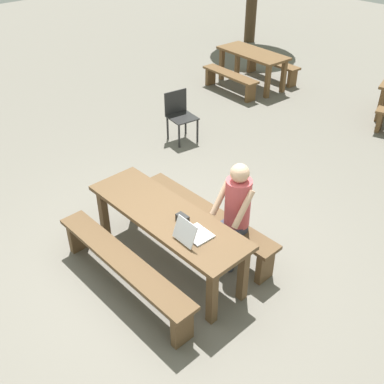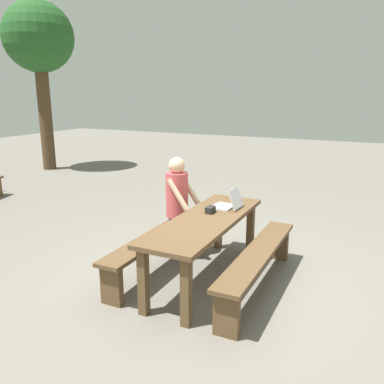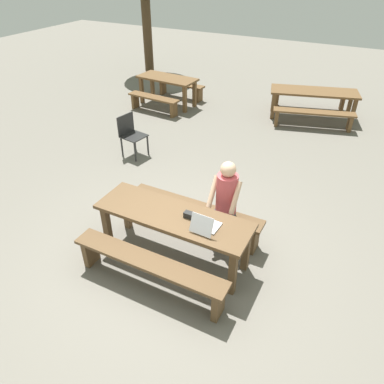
# 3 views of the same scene
# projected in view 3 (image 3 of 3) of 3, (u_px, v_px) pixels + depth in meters

# --- Properties ---
(ground_plane) EXTENTS (30.00, 30.00, 0.00)m
(ground_plane) POSITION_uv_depth(u_px,v_px,m) (174.00, 256.00, 5.17)
(ground_plane) COLOR slate
(picnic_table_front) EXTENTS (2.14, 0.67, 0.75)m
(picnic_table_front) POSITION_uv_depth(u_px,v_px,m) (173.00, 221.00, 4.81)
(picnic_table_front) COLOR brown
(picnic_table_front) RESTS_ON ground
(bench_near) EXTENTS (2.11, 0.30, 0.47)m
(bench_near) POSITION_uv_depth(u_px,v_px,m) (149.00, 266.00, 4.50)
(bench_near) COLOR brown
(bench_near) RESTS_ON ground
(bench_far) EXTENTS (2.11, 0.30, 0.47)m
(bench_far) POSITION_uv_depth(u_px,v_px,m) (195.00, 212.00, 5.43)
(bench_far) COLOR brown
(bench_far) RESTS_ON ground
(laptop) EXTENTS (0.31, 0.36, 0.26)m
(laptop) POSITION_uv_depth(u_px,v_px,m) (205.00, 225.00, 4.46)
(laptop) COLOR silver
(laptop) RESTS_ON picnic_table_front
(small_pouch) EXTENTS (0.14, 0.08, 0.08)m
(small_pouch) POSITION_uv_depth(u_px,v_px,m) (189.00, 215.00, 4.67)
(small_pouch) COLOR black
(small_pouch) RESTS_ON picnic_table_front
(person_seated) EXTENTS (0.40, 0.40, 1.34)m
(person_seated) POSITION_uv_depth(u_px,v_px,m) (225.00, 199.00, 4.98)
(person_seated) COLOR #333847
(person_seated) RESTS_ON ground
(plastic_chair) EXTENTS (0.51, 0.51, 0.86)m
(plastic_chair) POSITION_uv_depth(u_px,v_px,m) (131.00, 134.00, 7.45)
(plastic_chair) COLOR #262626
(plastic_chair) RESTS_ON ground
(picnic_table_mid) EXTENTS (2.24, 1.29, 0.70)m
(picnic_table_mid) POSITION_uv_depth(u_px,v_px,m) (314.00, 94.00, 9.03)
(picnic_table_mid) COLOR brown
(picnic_table_mid) RESTS_ON ground
(bench_mid_south) EXTENTS (1.92, 0.81, 0.42)m
(bench_mid_south) POSITION_uv_depth(u_px,v_px,m) (314.00, 115.00, 8.65)
(bench_mid_south) COLOR brown
(bench_mid_south) RESTS_ON ground
(bench_mid_north) EXTENTS (1.92, 0.81, 0.42)m
(bench_mid_north) POSITION_uv_depth(u_px,v_px,m) (310.00, 96.00, 9.74)
(bench_mid_north) COLOR brown
(bench_mid_north) RESTS_ON ground
(picnic_table_rear) EXTENTS (1.67, 0.81, 0.76)m
(picnic_table_rear) POSITION_uv_depth(u_px,v_px,m) (167.00, 82.00, 9.79)
(picnic_table_rear) COLOR brown
(picnic_table_rear) RESTS_ON ground
(bench_rear_south) EXTENTS (1.48, 0.40, 0.42)m
(bench_rear_south) POSITION_uv_depth(u_px,v_px,m) (154.00, 101.00, 9.50)
(bench_rear_south) COLOR brown
(bench_rear_south) RESTS_ON ground
(bench_rear_north) EXTENTS (1.48, 0.40, 0.42)m
(bench_rear_north) POSITION_uv_depth(u_px,v_px,m) (181.00, 87.00, 10.43)
(bench_rear_north) COLOR brown
(bench_rear_north) RESTS_ON ground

